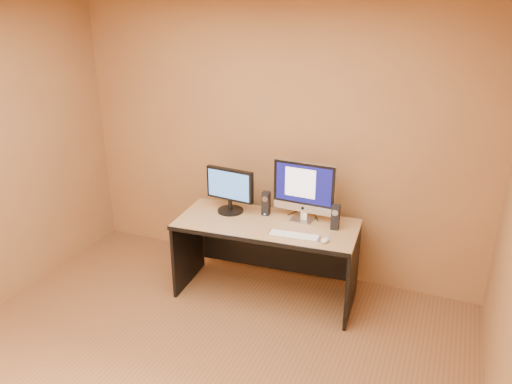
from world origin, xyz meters
TOP-DOWN VIEW (x-y plane):
  - walls at (0.00, 0.00)m, footprint 4.00×4.00m
  - desk at (0.14, 1.43)m, footprint 1.62×0.80m
  - imac at (0.41, 1.61)m, footprint 0.57×0.23m
  - second_monitor at (-0.25, 1.53)m, footprint 0.49×0.28m
  - speaker_left at (0.07, 1.60)m, footprint 0.07×0.08m
  - speaker_right at (0.72, 1.54)m, footprint 0.07×0.08m
  - keyboard at (0.45, 1.27)m, footprint 0.43×0.15m
  - mouse at (0.71, 1.28)m, footprint 0.07×0.11m
  - cable_a at (0.50, 1.72)m, footprint 0.11×0.20m
  - cable_b at (0.30, 1.73)m, footprint 0.08×0.16m

SIDE VIEW (x-z plane):
  - desk at x=0.14m, z-range 0.00..0.73m
  - cable_a at x=0.50m, z-range 0.73..0.74m
  - cable_b at x=0.30m, z-range 0.73..0.74m
  - keyboard at x=0.45m, z-range 0.73..0.75m
  - mouse at x=0.71m, z-range 0.73..0.76m
  - speaker_left at x=0.07m, z-range 0.73..0.95m
  - speaker_right at x=0.72m, z-range 0.73..0.95m
  - second_monitor at x=-0.25m, z-range 0.73..1.14m
  - imac at x=0.41m, z-range 0.73..1.27m
  - walls at x=0.00m, z-range 0.00..2.60m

